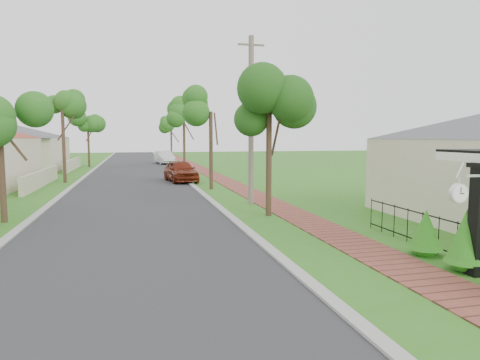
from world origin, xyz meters
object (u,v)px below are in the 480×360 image
object	(u,v)px
utility_pole	(251,120)
station_clock	(460,192)
near_tree	(269,110)
parked_car_red	(181,171)
porch_post	(478,225)
parked_car_white	(164,158)

from	to	relation	value
utility_pole	station_clock	xyz separation A→B (m)	(1.39, -11.40, -1.89)
near_tree	station_clock	distance (m)	8.80
parked_car_red	near_tree	world-z (taller)	near_tree
porch_post	utility_pole	bearing A→B (deg)	101.56
parked_car_red	utility_pole	xyz separation A→B (m)	(2.12, -10.58, 3.10)
near_tree	utility_pole	bearing A→B (deg)	88.09
parked_car_red	utility_pole	world-z (taller)	utility_pole
parked_car_red	near_tree	size ratio (longest dim) A/B	0.84
near_tree	station_clock	world-z (taller)	near_tree
parked_car_red	parked_car_white	xyz separation A→B (m)	(0.22, 19.95, 0.00)
parked_car_red	utility_pole	size ratio (longest dim) A/B	0.57
station_clock	parked_car_white	bearing A→B (deg)	94.49
porch_post	utility_pole	xyz separation A→B (m)	(-2.25, 11.00, 2.72)
porch_post	parked_car_red	size ratio (longest dim) A/B	0.58
near_tree	porch_post	bearing A→B (deg)	-73.63
porch_post	utility_pole	world-z (taller)	utility_pole
near_tree	utility_pole	size ratio (longest dim) A/B	0.68
utility_pole	station_clock	size ratio (longest dim) A/B	7.16
parked_car_red	utility_pole	distance (m)	11.23
parked_car_white	utility_pole	size ratio (longest dim) A/B	0.60
porch_post	near_tree	size ratio (longest dim) A/B	0.49
near_tree	utility_pole	world-z (taller)	utility_pole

